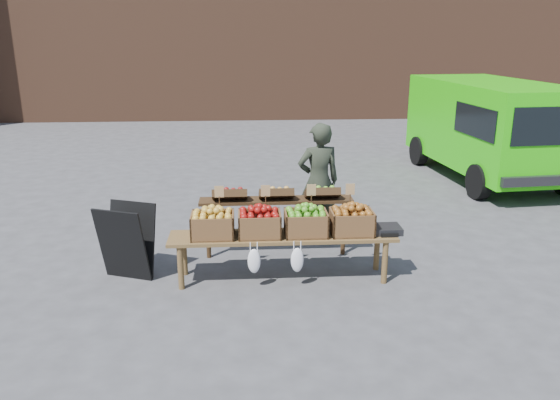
{
  "coord_description": "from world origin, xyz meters",
  "views": [
    {
      "loc": [
        -1.16,
        -5.73,
        2.86
      ],
      "look_at": [
        -0.73,
        0.84,
        0.85
      ],
      "focal_mm": 35.0,
      "sensor_mm": 36.0,
      "label": 1
    }
  ],
  "objects_px": {
    "crate_green_apples": "(352,222)",
    "weighing_scale": "(386,229)",
    "vendor": "(318,181)",
    "crate_golden_apples": "(213,225)",
    "chalkboard_sign": "(127,242)",
    "back_table": "(276,219)",
    "crate_red_apples": "(306,223)",
    "delivery_van": "(489,131)",
    "crate_russet_pears": "(260,224)",
    "display_bench": "(283,257)"
  },
  "relations": [
    {
      "from": "delivery_van",
      "to": "crate_golden_apples",
      "type": "relative_size",
      "value": 8.74
    },
    {
      "from": "crate_green_apples",
      "to": "weighing_scale",
      "type": "bearing_deg",
      "value": 0.0
    },
    {
      "from": "crate_red_apples",
      "to": "weighing_scale",
      "type": "height_order",
      "value": "crate_red_apples"
    },
    {
      "from": "back_table",
      "to": "delivery_van",
      "type": "bearing_deg",
      "value": 40.28
    },
    {
      "from": "back_table",
      "to": "weighing_scale",
      "type": "xyz_separation_m",
      "value": [
        1.29,
        -0.72,
        0.09
      ]
    },
    {
      "from": "back_table",
      "to": "crate_red_apples",
      "type": "bearing_deg",
      "value": -66.69
    },
    {
      "from": "display_bench",
      "to": "crate_green_apples",
      "type": "relative_size",
      "value": 5.4
    },
    {
      "from": "back_table",
      "to": "crate_green_apples",
      "type": "relative_size",
      "value": 4.2
    },
    {
      "from": "weighing_scale",
      "to": "back_table",
      "type": "bearing_deg",
      "value": 150.74
    },
    {
      "from": "vendor",
      "to": "back_table",
      "type": "height_order",
      "value": "vendor"
    },
    {
      "from": "crate_green_apples",
      "to": "chalkboard_sign",
      "type": "bearing_deg",
      "value": 176.57
    },
    {
      "from": "crate_russet_pears",
      "to": "crate_green_apples",
      "type": "xyz_separation_m",
      "value": [
        1.1,
        0.0,
        0.0
      ]
    },
    {
      "from": "crate_russet_pears",
      "to": "vendor",
      "type": "bearing_deg",
      "value": 57.73
    },
    {
      "from": "back_table",
      "to": "display_bench",
      "type": "distance_m",
      "value": 0.76
    },
    {
      "from": "delivery_van",
      "to": "crate_green_apples",
      "type": "height_order",
      "value": "delivery_van"
    },
    {
      "from": "crate_russet_pears",
      "to": "delivery_van",
      "type": "bearing_deg",
      "value": 43.72
    },
    {
      "from": "chalkboard_sign",
      "to": "crate_green_apples",
      "type": "height_order",
      "value": "chalkboard_sign"
    },
    {
      "from": "display_bench",
      "to": "crate_red_apples",
      "type": "bearing_deg",
      "value": 0.0
    },
    {
      "from": "crate_golden_apples",
      "to": "weighing_scale",
      "type": "height_order",
      "value": "crate_golden_apples"
    },
    {
      "from": "chalkboard_sign",
      "to": "crate_golden_apples",
      "type": "height_order",
      "value": "chalkboard_sign"
    },
    {
      "from": "display_bench",
      "to": "crate_red_apples",
      "type": "xyz_separation_m",
      "value": [
        0.28,
        0.0,
        0.42
      ]
    },
    {
      "from": "crate_green_apples",
      "to": "weighing_scale",
      "type": "relative_size",
      "value": 1.47
    },
    {
      "from": "display_bench",
      "to": "crate_russet_pears",
      "type": "distance_m",
      "value": 0.51
    },
    {
      "from": "display_bench",
      "to": "crate_golden_apples",
      "type": "distance_m",
      "value": 0.93
    },
    {
      "from": "vendor",
      "to": "crate_red_apples",
      "type": "distance_m",
      "value": 1.45
    },
    {
      "from": "chalkboard_sign",
      "to": "back_table",
      "type": "height_order",
      "value": "back_table"
    },
    {
      "from": "delivery_van",
      "to": "crate_red_apples",
      "type": "height_order",
      "value": "delivery_van"
    },
    {
      "from": "vendor",
      "to": "chalkboard_sign",
      "type": "height_order",
      "value": "vendor"
    },
    {
      "from": "chalkboard_sign",
      "to": "crate_russet_pears",
      "type": "bearing_deg",
      "value": 14.92
    },
    {
      "from": "back_table",
      "to": "crate_golden_apples",
      "type": "xyz_separation_m",
      "value": [
        -0.79,
        -0.72,
        0.19
      ]
    },
    {
      "from": "vendor",
      "to": "crate_russet_pears",
      "type": "relative_size",
      "value": 3.37
    },
    {
      "from": "display_bench",
      "to": "weighing_scale",
      "type": "height_order",
      "value": "weighing_scale"
    },
    {
      "from": "weighing_scale",
      "to": "crate_golden_apples",
      "type": "bearing_deg",
      "value": 180.0
    },
    {
      "from": "crate_russet_pears",
      "to": "crate_red_apples",
      "type": "height_order",
      "value": "same"
    },
    {
      "from": "chalkboard_sign",
      "to": "crate_green_apples",
      "type": "distance_m",
      "value": 2.71
    },
    {
      "from": "crate_russet_pears",
      "to": "weighing_scale",
      "type": "bearing_deg",
      "value": 0.0
    },
    {
      "from": "crate_red_apples",
      "to": "chalkboard_sign",
      "type": "bearing_deg",
      "value": 175.69
    },
    {
      "from": "display_bench",
      "to": "crate_red_apples",
      "type": "relative_size",
      "value": 5.4
    },
    {
      "from": "vendor",
      "to": "weighing_scale",
      "type": "relative_size",
      "value": 4.95
    },
    {
      "from": "back_table",
      "to": "crate_russet_pears",
      "type": "relative_size",
      "value": 4.2
    },
    {
      "from": "delivery_van",
      "to": "crate_green_apples",
      "type": "relative_size",
      "value": 8.74
    },
    {
      "from": "vendor",
      "to": "back_table",
      "type": "bearing_deg",
      "value": 37.76
    },
    {
      "from": "vendor",
      "to": "crate_golden_apples",
      "type": "bearing_deg",
      "value": 35.51
    },
    {
      "from": "delivery_van",
      "to": "back_table",
      "type": "bearing_deg",
      "value": -144.73
    },
    {
      "from": "delivery_van",
      "to": "crate_russet_pears",
      "type": "xyz_separation_m",
      "value": [
        -4.76,
        -4.55,
        -0.27
      ]
    },
    {
      "from": "crate_golden_apples",
      "to": "crate_russet_pears",
      "type": "bearing_deg",
      "value": 0.0
    },
    {
      "from": "display_bench",
      "to": "weighing_scale",
      "type": "xyz_separation_m",
      "value": [
        1.25,
        0.0,
        0.33
      ]
    },
    {
      "from": "vendor",
      "to": "crate_golden_apples",
      "type": "height_order",
      "value": "vendor"
    },
    {
      "from": "crate_red_apples",
      "to": "crate_russet_pears",
      "type": "bearing_deg",
      "value": 180.0
    },
    {
      "from": "vendor",
      "to": "crate_russet_pears",
      "type": "height_order",
      "value": "vendor"
    }
  ]
}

